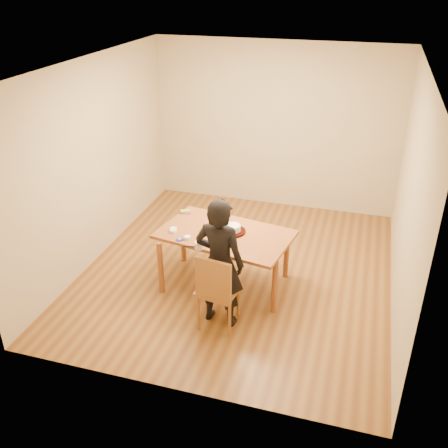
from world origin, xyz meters
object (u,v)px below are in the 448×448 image
(dining_chair, at_px, (218,290))
(cake, at_px, (233,228))
(cake_plate, at_px, (233,231))
(dining_table, at_px, (225,234))
(person, at_px, (220,263))

(dining_chair, xyz_separation_m, cake, (-0.07, 0.82, 0.36))
(cake_plate, xyz_separation_m, cake, (-0.00, 0.00, 0.04))
(cake_plate, bearing_deg, cake, 180.00)
(dining_chair, xyz_separation_m, cake_plate, (-0.07, 0.82, 0.31))
(cake_plate, distance_m, cake, 0.04)
(dining_chair, bearing_deg, dining_table, 110.38)
(dining_table, distance_m, person, 0.75)
(cake, bearing_deg, dining_table, -150.44)
(cake_plate, height_order, person, person)
(cake, relative_size, person, 0.13)
(dining_table, height_order, person, person)
(person, bearing_deg, cake, -79.56)
(dining_chair, distance_m, cake_plate, 0.88)
(cake_plate, xyz_separation_m, person, (0.07, -0.78, 0.02))
(dining_table, bearing_deg, person, -68.14)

